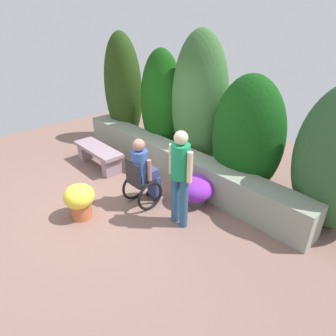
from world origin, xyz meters
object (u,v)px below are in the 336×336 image
person_in_wheelchair (143,174)px  flower_pot_terracotta_by_wall (80,200)px  stone_bench (98,154)px  person_standing_companion (180,173)px  flower_pot_purple_near (195,189)px

person_in_wheelchair → flower_pot_terracotta_by_wall: person_in_wheelchair is taller
stone_bench → person_in_wheelchair: 1.96m
person_standing_companion → flower_pot_terracotta_by_wall: 1.84m
stone_bench → person_standing_companion: bearing=5.7°
flower_pot_purple_near → flower_pot_terracotta_by_wall: (-1.04, -1.82, 0.08)m
stone_bench → flower_pot_terracotta_by_wall: flower_pot_terracotta_by_wall is taller
stone_bench → person_in_wheelchair: (1.92, -0.17, 0.31)m
stone_bench → person_standing_companion: size_ratio=0.86×
person_in_wheelchair → flower_pot_purple_near: bearing=59.3°
person_in_wheelchair → flower_pot_terracotta_by_wall: (-0.41, -1.09, -0.26)m
person_in_wheelchair → person_standing_companion: bearing=14.8°
stone_bench → person_standing_companion: (2.82, -0.10, 0.66)m
flower_pot_purple_near → person_standing_companion: bearing=-68.8°
person_in_wheelchair → person_standing_companion: size_ratio=0.79×
person_standing_companion → flower_pot_terracotta_by_wall: person_standing_companion is taller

